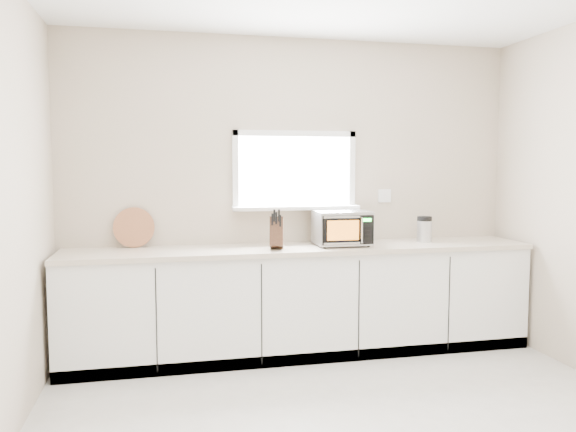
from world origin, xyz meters
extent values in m
cube|color=beige|center=(0.00, 2.00, 1.35)|extent=(4.00, 0.02, 2.70)
cube|color=white|center=(0.00, 1.99, 1.55)|extent=(1.00, 0.02, 0.60)
cube|color=white|center=(0.00, 1.92, 1.23)|extent=(1.12, 0.16, 0.03)
cube|color=white|center=(0.00, 1.97, 1.88)|extent=(1.10, 0.04, 0.05)
cube|color=white|center=(0.00, 1.97, 1.23)|extent=(1.10, 0.04, 0.05)
cube|color=white|center=(-0.53, 1.97, 1.55)|extent=(0.05, 0.04, 0.70)
cube|color=white|center=(0.53, 1.97, 1.55)|extent=(0.05, 0.04, 0.70)
cube|color=white|center=(0.85, 1.99, 1.32)|extent=(0.12, 0.01, 0.12)
cube|color=white|center=(0.00, 1.70, 0.44)|extent=(3.92, 0.60, 0.88)
cube|color=beige|center=(0.00, 1.69, 0.90)|extent=(3.92, 0.64, 0.04)
cylinder|color=black|center=(0.15, 1.54, 0.93)|extent=(0.02, 0.02, 0.01)
cylinder|color=black|center=(0.15, 1.82, 0.93)|extent=(0.02, 0.02, 0.01)
cylinder|color=black|center=(0.53, 1.54, 0.93)|extent=(0.02, 0.02, 0.01)
cylinder|color=black|center=(0.53, 1.81, 0.93)|extent=(0.02, 0.02, 0.01)
cube|color=#B7BABF|center=(0.34, 1.68, 1.07)|extent=(0.46, 0.35, 0.27)
cube|color=black|center=(0.34, 1.50, 1.07)|extent=(0.44, 0.02, 0.24)
cube|color=orange|center=(0.29, 1.49, 1.07)|extent=(0.27, 0.01, 0.16)
cylinder|color=silver|center=(0.45, 1.47, 1.07)|extent=(0.02, 0.02, 0.21)
cube|color=black|center=(0.49, 1.49, 1.07)|extent=(0.11, 0.01, 0.23)
cube|color=#19FF33|center=(0.49, 1.49, 1.15)|extent=(0.08, 0.00, 0.03)
cube|color=silver|center=(0.34, 1.68, 1.21)|extent=(0.46, 0.35, 0.01)
cube|color=#492C1A|center=(-0.24, 1.59, 1.06)|extent=(0.16, 0.24, 0.27)
cube|color=black|center=(-0.28, 1.55, 1.16)|extent=(0.03, 0.05, 0.10)
cube|color=black|center=(-0.25, 1.54, 1.18)|extent=(0.03, 0.05, 0.10)
cube|color=black|center=(-0.22, 1.53, 1.15)|extent=(0.03, 0.05, 0.10)
cube|color=black|center=(-0.27, 1.54, 1.20)|extent=(0.03, 0.05, 0.10)
cube|color=black|center=(-0.23, 1.54, 1.20)|extent=(0.03, 0.05, 0.10)
cylinder|color=#A86A41|center=(-1.37, 1.94, 1.09)|extent=(0.33, 0.08, 0.33)
cylinder|color=#B7BABF|center=(1.13, 1.74, 1.01)|extent=(0.14, 0.14, 0.19)
cylinder|color=black|center=(1.13, 1.74, 1.13)|extent=(0.14, 0.14, 0.04)
camera|label=1|loc=(-1.13, -2.83, 1.59)|focal=35.00mm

